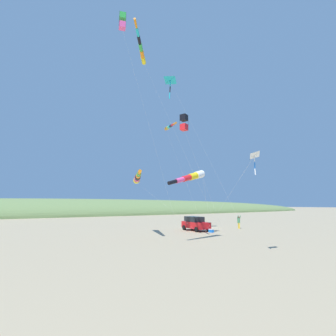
% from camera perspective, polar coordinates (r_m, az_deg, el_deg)
% --- Properties ---
extents(ground_plane, '(600.00, 600.00, 0.00)m').
position_cam_1_polar(ground_plane, '(38.15, 7.76, -13.75)').
color(ground_plane, tan).
extents(dune_ridge_grassy, '(28.00, 240.00, 10.68)m').
position_cam_1_polar(dune_ridge_grassy, '(87.57, -16.69, -10.51)').
color(dune_ridge_grassy, '#6B844C').
rests_on(dune_ridge_grassy, ground_plane).
extents(parked_car, '(4.42, 2.33, 1.85)m').
position_cam_1_polar(parked_car, '(33.67, 6.45, -12.84)').
color(parked_car, red).
rests_on(parked_car, ground_plane).
extents(cooler_box, '(0.62, 0.42, 0.42)m').
position_cam_1_polar(cooler_box, '(31.83, 10.14, -14.36)').
color(cooler_box, blue).
rests_on(cooler_box, ground_plane).
extents(person_adult_flyer, '(0.68, 0.62, 1.91)m').
position_cam_1_polar(person_adult_flyer, '(37.71, 16.34, -11.96)').
color(person_adult_flyer, gold).
rests_on(person_adult_flyer, ground_plane).
extents(person_child_green_jacket, '(0.41, 0.44, 1.24)m').
position_cam_1_polar(person_child_green_jacket, '(40.02, 6.23, -12.56)').
color(person_child_green_jacket, '#B72833').
rests_on(person_child_green_jacket, ground_plane).
extents(kite_windsock_small_distant, '(6.33, 10.18, 6.99)m').
position_cam_1_polar(kite_windsock_small_distant, '(28.60, -7.20, -2.28)').
color(kite_windsock_small_distant, yellow).
rests_on(kite_windsock_small_distant, ground_plane).
extents(kite_windsock_teal_far_right, '(10.75, 14.71, 7.02)m').
position_cam_1_polar(kite_windsock_teal_far_right, '(24.10, 5.47, -2.10)').
color(kite_windsock_teal_far_right, white).
rests_on(kite_windsock_teal_far_right, ground_plane).
extents(kite_delta_white_trailing, '(13.46, 7.28, 7.23)m').
position_cam_1_polar(kite_delta_white_trailing, '(18.39, 19.50, 2.60)').
color(kite_delta_white_trailing, white).
rests_on(kite_delta_white_trailing, ground_plane).
extents(kite_box_purple_drifting, '(2.47, 8.12, 13.53)m').
position_cam_1_polar(kite_box_purple_drifting, '(27.79, 3.80, 10.63)').
color(kite_box_purple_drifting, black).
rests_on(kite_box_purple_drifting, ground_plane).
extents(kite_windsock_magenta_far_left, '(7.00, 9.45, 13.50)m').
position_cam_1_polar(kite_windsock_magenta_far_left, '(29.39, 0.22, 9.61)').
color(kite_windsock_magenta_far_left, orange).
rests_on(kite_windsock_magenta_far_left, ground_plane).
extents(kite_delta_orange_high_right, '(3.21, 11.47, 20.04)m').
position_cam_1_polar(kite_delta_orange_high_right, '(33.77, 0.47, 19.88)').
color(kite_delta_orange_high_right, '#1EB7C6').
rests_on(kite_delta_orange_high_right, ground_plane).
extents(kite_windsock_green_low_center, '(6.56, 16.30, 20.48)m').
position_cam_1_polar(kite_windsock_green_low_center, '(29.37, -6.33, 26.00)').
color(kite_windsock_green_low_center, yellow).
rests_on(kite_windsock_green_low_center, ground_plane).
extents(kite_box_long_streamer_left, '(5.80, 10.97, 22.79)m').
position_cam_1_polar(kite_box_long_streamer_left, '(29.16, -10.67, 30.80)').
color(kite_box_long_streamer_left, green).
rests_on(kite_box_long_streamer_left, ground_plane).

